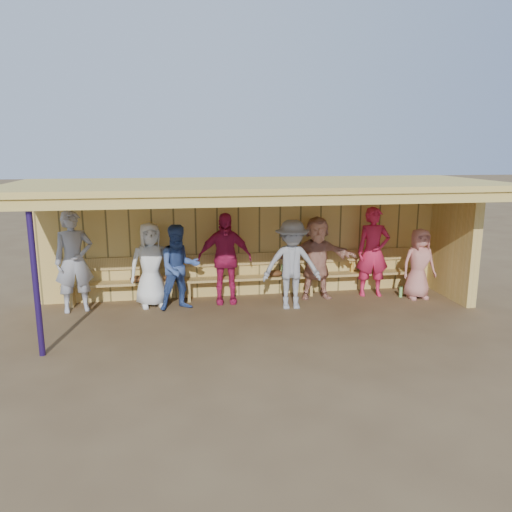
% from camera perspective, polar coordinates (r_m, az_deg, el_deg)
% --- Properties ---
extents(ground, '(90.00, 90.00, 0.00)m').
position_cam_1_polar(ground, '(9.61, 0.34, -6.57)').
color(ground, brown).
rests_on(ground, ground).
extents(player_a, '(0.82, 0.65, 1.96)m').
position_cam_1_polar(player_a, '(10.11, -20.07, -0.59)').
color(player_a, '#9C9DA5').
rests_on(player_a, ground).
extents(player_b, '(0.91, 0.69, 1.69)m').
position_cam_1_polar(player_b, '(10.04, -11.92, -1.00)').
color(player_b, silver).
rests_on(player_b, ground).
extents(player_c, '(0.94, 0.81, 1.67)m').
position_cam_1_polar(player_c, '(9.75, -8.76, -1.31)').
color(player_c, '#355092').
rests_on(player_c, ground).
extents(player_d, '(1.10, 0.50, 1.85)m').
position_cam_1_polar(player_d, '(10.06, -3.60, -0.26)').
color(player_d, '#BA1D51').
rests_on(player_d, ground).
extents(player_e, '(1.19, 0.76, 1.76)m').
position_cam_1_polar(player_e, '(9.72, 4.11, -0.99)').
color(player_e, gray).
rests_on(player_e, ground).
extents(player_f, '(1.63, 0.61, 1.73)m').
position_cam_1_polar(player_f, '(10.43, 6.96, -0.21)').
color(player_f, tan).
rests_on(player_f, ground).
extents(player_g, '(0.75, 0.55, 1.90)m').
position_cam_1_polar(player_g, '(10.81, 13.23, 0.45)').
color(player_g, '#D02149').
rests_on(player_g, ground).
extents(player_h, '(0.74, 0.50, 1.48)m').
position_cam_1_polar(player_h, '(10.91, 18.11, -0.85)').
color(player_h, tan).
rests_on(player_h, ground).
extents(dugout_structure, '(8.80, 3.20, 2.50)m').
position_cam_1_polar(dugout_structure, '(9.94, 1.90, 4.12)').
color(dugout_structure, tan).
rests_on(dugout_structure, ground).
extents(bench, '(7.60, 0.34, 0.93)m').
position_cam_1_polar(bench, '(10.51, -0.68, -1.91)').
color(bench, tan).
rests_on(bench, ground).
extents(dugout_equipment, '(6.18, 0.62, 0.80)m').
position_cam_1_polar(dugout_equipment, '(10.36, -2.43, -2.36)').
color(dugout_equipment, '#C86D17').
rests_on(dugout_equipment, ground).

